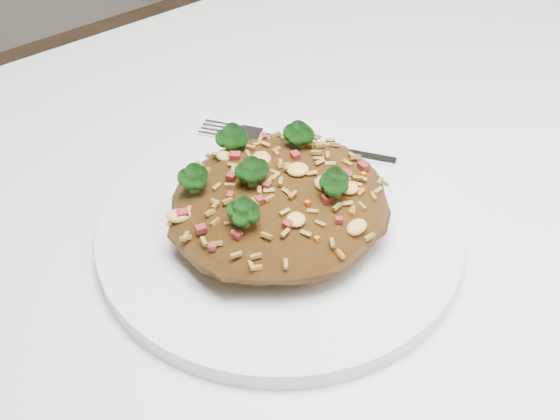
# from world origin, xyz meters

# --- Properties ---
(dining_table) EXTENTS (1.20, 0.80, 0.75)m
(dining_table) POSITION_xyz_m (0.00, 0.00, 0.66)
(dining_table) COLOR white
(dining_table) RESTS_ON ground
(plate) EXTENTS (0.26, 0.26, 0.01)m
(plate) POSITION_xyz_m (-0.01, 0.05, 0.76)
(plate) COLOR white
(plate) RESTS_ON dining_table
(fried_rice) EXTENTS (0.16, 0.14, 0.06)m
(fried_rice) POSITION_xyz_m (-0.01, 0.05, 0.79)
(fried_rice) COLOR brown
(fried_rice) RESTS_ON plate
(fork) EXTENTS (0.11, 0.14, 0.00)m
(fork) POSITION_xyz_m (0.06, 0.11, 0.77)
(fork) COLOR silver
(fork) RESTS_ON plate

